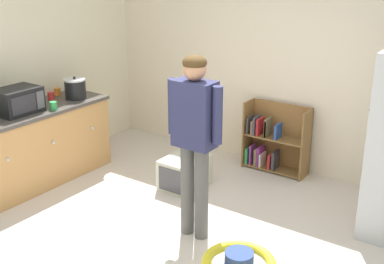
{
  "coord_description": "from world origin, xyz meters",
  "views": [
    {
      "loc": [
        2.38,
        -3.17,
        2.55
      ],
      "look_at": [
        -0.15,
        0.47,
        0.97
      ],
      "focal_mm": 46.47,
      "sensor_mm": 36.0,
      "label": 1
    }
  ],
  "objects": [
    {
      "name": "crock_pot",
      "position": [
        -2.12,
        0.82,
        1.02
      ],
      "size": [
        0.26,
        0.26,
        0.27
      ],
      "color": "black",
      "rests_on": "kitchen_counter"
    },
    {
      "name": "microwave",
      "position": [
        -2.21,
        0.05,
        1.04
      ],
      "size": [
        0.37,
        0.48,
        0.28
      ],
      "color": "black",
      "rests_on": "kitchen_counter"
    },
    {
      "name": "standing_person",
      "position": [
        -0.0,
        0.3,
        1.06
      ],
      "size": [
        0.57,
        0.22,
        1.75
      ],
      "color": "#565553",
      "rests_on": "ground"
    },
    {
      "name": "ground_plane",
      "position": [
        0.0,
        0.0,
        0.0
      ],
      "size": [
        12.0,
        12.0,
        0.0
      ],
      "primitive_type": "plane",
      "color": "beige",
      "rests_on": "ground"
    },
    {
      "name": "left_side_wall",
      "position": [
        -2.63,
        0.8,
        1.35
      ],
      "size": [
        0.06,
        2.99,
        2.7
      ],
      "primitive_type": "cube",
      "color": "beige",
      "rests_on": "ground"
    },
    {
      "name": "back_wall",
      "position": [
        0.0,
        2.33,
        1.35
      ],
      "size": [
        5.2,
        0.06,
        2.7
      ],
      "primitive_type": "cube",
      "color": "beige",
      "rests_on": "ground"
    },
    {
      "name": "white_cup",
      "position": [
        -2.35,
        0.42,
        0.95
      ],
      "size": [
        0.08,
        0.08,
        0.09
      ],
      "primitive_type": "cylinder",
      "color": "white",
      "rests_on": "kitchen_counter"
    },
    {
      "name": "green_cup",
      "position": [
        -1.97,
        0.35,
        0.95
      ],
      "size": [
        0.08,
        0.08,
        0.09
      ],
      "primitive_type": "cylinder",
      "color": "green",
      "rests_on": "kitchen_counter"
    },
    {
      "name": "red_cup",
      "position": [
        -2.32,
        0.61,
        0.95
      ],
      "size": [
        0.08,
        0.08,
        0.09
      ],
      "primitive_type": "cylinder",
      "color": "red",
      "rests_on": "kitchen_counter"
    },
    {
      "name": "bookshelf",
      "position": [
        -0.09,
        2.14,
        0.36
      ],
      "size": [
        0.8,
        0.28,
        0.85
      ],
      "color": "brown",
      "rests_on": "ground"
    },
    {
      "name": "kitchen_counter",
      "position": [
        -2.2,
        0.23,
        0.45
      ],
      "size": [
        0.65,
        1.84,
        0.9
      ],
      "color": "tan",
      "rests_on": "ground"
    },
    {
      "name": "pet_carrier",
      "position": [
        -0.69,
        1.09,
        0.18
      ],
      "size": [
        0.42,
        0.55,
        0.36
      ],
      "color": "beige",
      "rests_on": "ground"
    },
    {
      "name": "orange_cup",
      "position": [
        -2.42,
        0.79,
        0.95
      ],
      "size": [
        0.08,
        0.08,
        0.09
      ],
      "primitive_type": "cylinder",
      "color": "orange",
      "rests_on": "kitchen_counter"
    }
  ]
}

